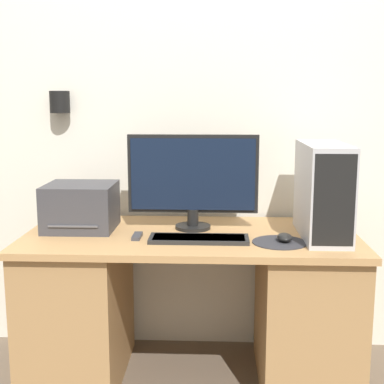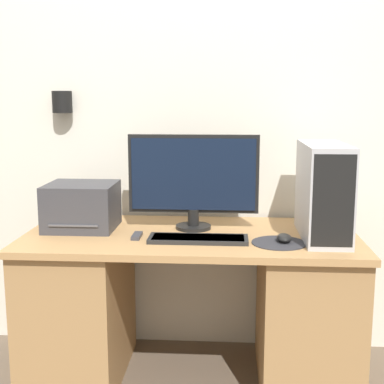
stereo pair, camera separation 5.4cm
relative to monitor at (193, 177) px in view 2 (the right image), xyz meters
name	(u,v)px [view 2 (the right image)]	position (x,y,z in m)	size (l,w,h in m)	color
wall_back	(196,92)	(-0.01, 0.32, 0.40)	(6.40, 0.15, 2.70)	silver
desk	(191,304)	(-0.01, -0.10, -0.59)	(1.51, 0.71, 0.71)	tan
monitor	(193,177)	(0.00, 0.00, 0.00)	(0.61, 0.17, 0.44)	black
keyboard	(198,239)	(0.04, -0.22, -0.23)	(0.43, 0.14, 0.02)	black
mousepad	(279,243)	(0.38, -0.24, -0.24)	(0.23, 0.23, 0.00)	#2D2D33
mouse	(284,238)	(0.40, -0.22, -0.22)	(0.06, 0.10, 0.03)	black
computer_tower	(323,191)	(0.58, -0.12, -0.04)	(0.18, 0.47, 0.41)	#B2B2B7
printer	(82,206)	(-0.52, -0.03, -0.14)	(0.32, 0.30, 0.21)	#38383D
remote_control	(137,236)	(-0.24, -0.19, -0.24)	(0.04, 0.11, 0.02)	#38383D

